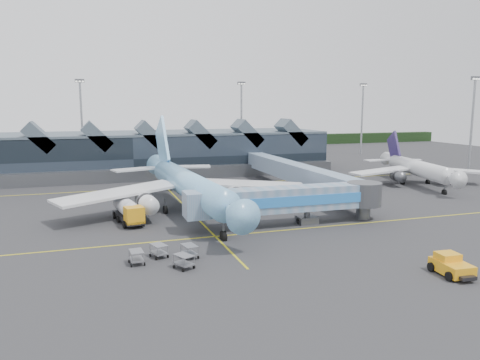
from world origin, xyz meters
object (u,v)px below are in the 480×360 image
object	(u,v)px
main_airliner	(187,184)
fuel_truck	(127,209)
regional_jet	(416,168)
pushback_tug	(451,266)
jet_bridge	(298,199)

from	to	relation	value
main_airliner	fuel_truck	size ratio (longest dim) A/B	4.72
main_airliner	fuel_truck	world-z (taller)	main_airliner
fuel_truck	regional_jet	bearing A→B (deg)	4.09
main_airliner	pushback_tug	xyz separation A→B (m)	(17.89, -33.75, -3.29)
regional_jet	jet_bridge	world-z (taller)	regional_jet
jet_bridge	main_airliner	bearing A→B (deg)	136.27
main_airliner	regional_jet	xyz separation A→B (m)	(48.49, 9.62, -0.87)
regional_jet	jet_bridge	xyz separation A→B (m)	(-36.07, -21.81, 0.09)
main_airliner	fuel_truck	distance (m)	10.05
regional_jet	pushback_tug	world-z (taller)	regional_jet
regional_jet	pushback_tug	xyz separation A→B (m)	(-30.60, -43.37, -2.42)
regional_jet	main_airliner	bearing A→B (deg)	-156.01
main_airliner	fuel_truck	xyz separation A→B (m)	(-8.96, -3.85, -2.42)
main_airliner	jet_bridge	size ratio (longest dim) A/B	1.60
main_airliner	pushback_tug	world-z (taller)	main_airliner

